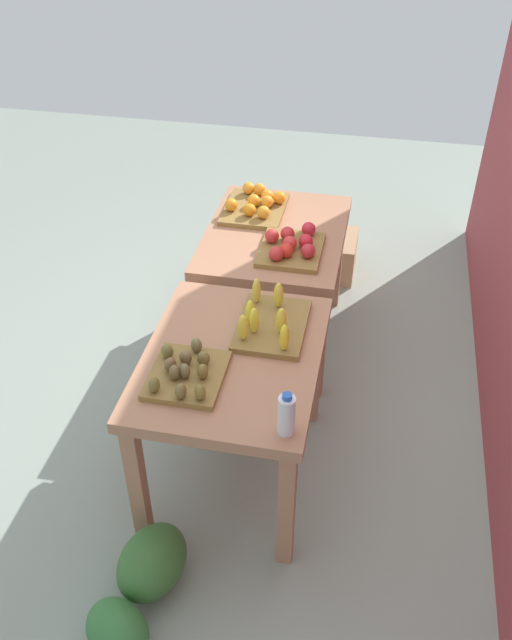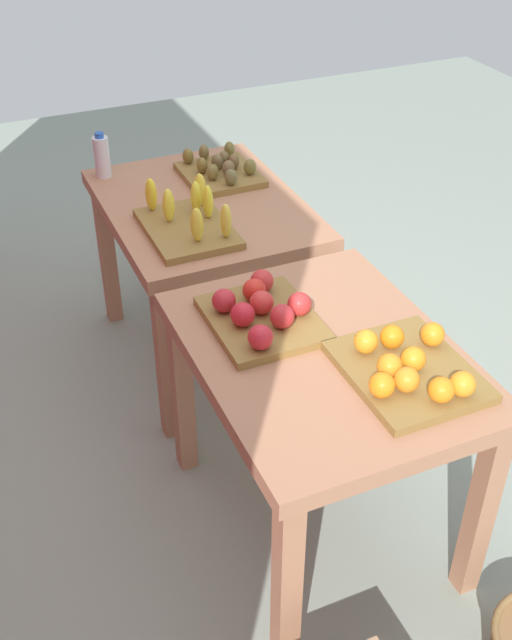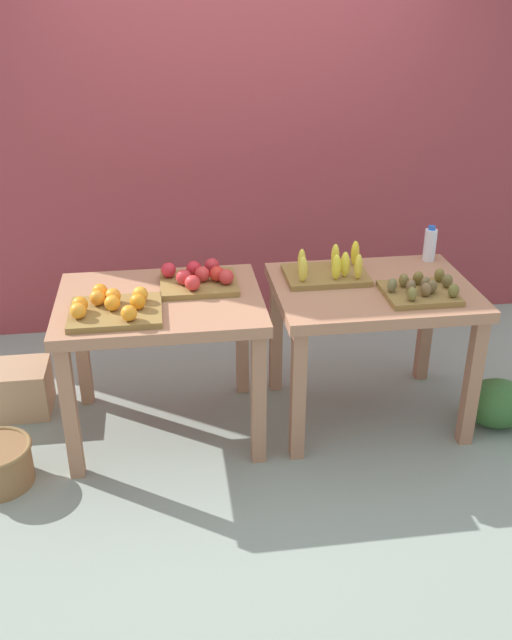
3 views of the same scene
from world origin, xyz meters
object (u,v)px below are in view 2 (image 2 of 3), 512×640
Objects in this scene: display_table_left at (323,379)px; kiwi_bin at (220,170)px; display_table_right at (203,227)px; banana_crate at (189,221)px; apple_bin at (262,313)px; watermelon_pile at (196,242)px; orange_bin at (408,368)px; water_bottle at (102,156)px.

kiwi_bin is at bearing -6.84° from display_table_left.
banana_crate is (-0.21, 0.13, 0.16)m from display_table_right.
apple_bin is at bearing 172.10° from display_table_right.
kiwi_bin reaches higher than watermelon_pile.
display_table_left is 1.12m from display_table_right.
kiwi_bin is at bearing -35.16° from banana_crate.
apple_bin is (0.21, 0.13, 0.16)m from display_table_left.
apple_bin is (0.43, 0.29, 0.00)m from orange_bin.
orange_bin is 1.00× the size of banana_crate.
display_table_left is 5.08× the size of water_bottle.
apple_bin is at bearing 165.60° from kiwi_bin.
kiwi_bin is (1.54, 0.00, -0.00)m from orange_bin.
water_bottle reaches higher than orange_bin.
orange_bin is 2.15× the size of water_bottle.
water_bottle is at bearing 37.27° from display_table_right.
display_table_left is 1.58m from water_bottle.
orange_bin is 0.52m from apple_bin.
display_table_left is at bearing 173.16° from kiwi_bin.
display_table_right is 0.57m from water_bottle.
apple_bin is at bearing 30.90° from display_table_left.
watermelon_pile is (0.81, -0.23, -0.55)m from display_table_right.
banana_crate is at bearing 144.84° from kiwi_bin.
kiwi_bin is (0.41, -0.29, -0.01)m from banana_crate.
apple_bin is at bearing -179.46° from banana_crate.
banana_crate is (0.91, 0.13, 0.16)m from display_table_left.
display_table_left is at bearing -168.34° from water_bottle.
display_table_left and display_table_right have the same top height.
banana_crate reaches higher than display_table_left.
display_table_right is at bearing -31.69° from banana_crate.
orange_bin is 0.62× the size of watermelon_pile.
apple_bin is 1.34m from water_bottle.
orange_bin reaches higher than kiwi_bin.
watermelon_pile is at bearing -54.67° from water_bottle.
watermelon_pile is (2.15, -0.07, -0.70)m from orange_bin.
display_table_right reaches higher than watermelon_pile.
water_bottle reaches higher than display_table_left.
display_table_right is (1.12, 0.00, 0.00)m from display_table_left.
apple_bin reaches higher than orange_bin.
banana_crate is 1.29m from watermelon_pile.
orange_bin reaches higher than display_table_left.
orange_bin is 1.82m from water_bottle.
orange_bin is at bearing -173.17° from display_table_right.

